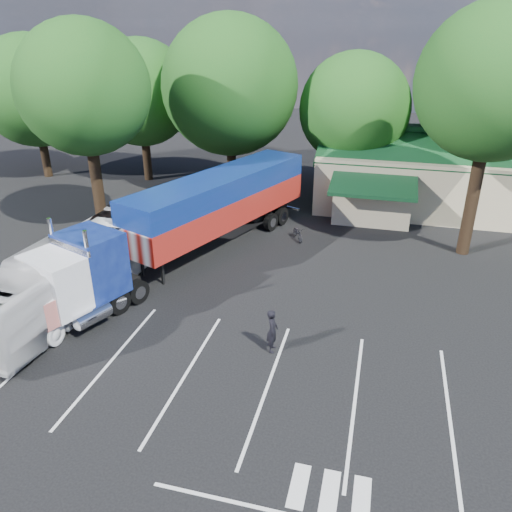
% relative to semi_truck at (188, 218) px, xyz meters
% --- Properties ---
extents(ground, '(120.00, 120.00, 0.00)m').
position_rel_semi_truck_xyz_m(ground, '(3.53, -3.42, -2.58)').
color(ground, black).
rests_on(ground, ground).
extents(event_hall, '(24.20, 14.12, 5.55)m').
position_rel_semi_truck_xyz_m(event_hall, '(17.27, 14.39, -0.37)').
color(event_hall, tan).
rests_on(event_hall, ground).
extents(tree_row_a, '(9.00, 9.00, 11.68)m').
position_rel_semi_truck_xyz_m(tree_row_a, '(-18.47, 13.08, 4.58)').
color(tree_row_a, black).
rests_on(tree_row_a, ground).
extents(tree_row_b, '(8.40, 8.40, 11.35)m').
position_rel_semi_truck_xyz_m(tree_row_b, '(-9.47, 14.38, 4.55)').
color(tree_row_b, black).
rests_on(tree_row_b, ground).
extents(tree_row_c, '(10.00, 10.00, 13.05)m').
position_rel_semi_truck_xyz_m(tree_row_c, '(-1.47, 12.78, 5.45)').
color(tree_row_c, black).
rests_on(tree_row_c, ground).
extents(tree_row_d, '(8.00, 8.00, 10.60)m').
position_rel_semi_truck_xyz_m(tree_row_d, '(7.53, 14.08, 4.00)').
color(tree_row_d, black).
rests_on(tree_row_d, ground).
extents(tree_row_e, '(9.60, 9.60, 12.90)m').
position_rel_semi_truck_xyz_m(tree_row_e, '(16.53, 14.58, 5.50)').
color(tree_row_e, black).
rests_on(tree_row_e, ground).
extents(tree_near_left, '(7.60, 7.60, 12.65)m').
position_rel_semi_truck_xyz_m(tree_near_left, '(-6.97, 2.58, 6.23)').
color(tree_near_left, black).
rests_on(tree_near_left, ground).
extents(tree_near_right, '(8.00, 8.00, 13.50)m').
position_rel_semi_truck_xyz_m(tree_near_right, '(15.03, 5.08, 6.88)').
color(tree_near_right, black).
rests_on(tree_near_right, ground).
extents(semi_truck, '(10.26, 21.31, 4.57)m').
position_rel_semi_truck_xyz_m(semi_truck, '(0.00, 0.00, 0.00)').
color(semi_truck, black).
rests_on(semi_truck, ground).
extents(woman, '(0.56, 0.75, 1.90)m').
position_rel_semi_truck_xyz_m(woman, '(6.38, -7.12, -1.64)').
color(woman, black).
rests_on(woman, ground).
extents(bicycle, '(1.28, 1.75, 0.88)m').
position_rel_semi_truck_xyz_m(bicycle, '(5.33, 4.58, -2.15)').
color(bicycle, black).
rests_on(bicycle, ground).
extents(tour_bus, '(3.60, 12.06, 3.31)m').
position_rel_semi_truck_xyz_m(tour_bus, '(-3.47, -5.81, -0.93)').
color(tour_bus, silver).
rests_on(tour_bus, ground).
extents(silver_sedan, '(4.22, 1.60, 1.37)m').
position_rel_semi_truck_xyz_m(silver_sedan, '(9.89, 10.58, -1.90)').
color(silver_sedan, '#AAACB2').
rests_on(silver_sedan, ground).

